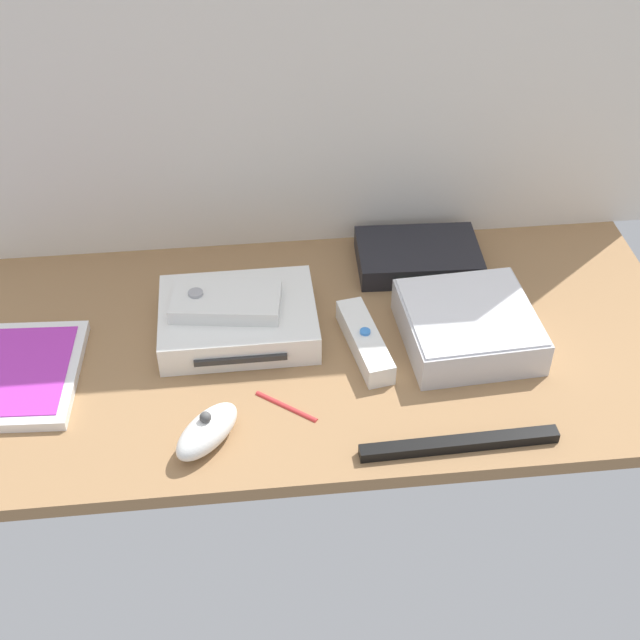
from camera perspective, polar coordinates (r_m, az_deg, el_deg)
name	(u,v)px	position (r cm, az deg, el deg)	size (l,w,h in cm)	color
ground_plane	(320,348)	(117.68, 0.00, -1.85)	(100.00, 48.00, 2.00)	#936D47
back_wall	(300,40)	(120.68, -1.30, 17.94)	(110.00, 1.20, 64.00)	silver
game_console	(238,319)	(117.85, -5.41, 0.08)	(21.11, 16.62, 4.40)	white
mini_computer	(468,325)	(117.31, 9.73, -0.35)	(17.96, 17.96, 5.30)	silver
game_case	(25,374)	(117.76, -18.86, -3.38)	(14.64, 19.73, 1.56)	white
network_router	(418,256)	(130.27, 6.47, 4.20)	(18.49, 12.93, 3.40)	black
remote_wand	(365,341)	(115.09, 2.96, -1.41)	(6.03, 15.19, 3.40)	white
remote_nunchuk	(207,431)	(103.74, -7.44, -7.27)	(9.79, 10.50, 5.10)	white
remote_classic_pad	(226,301)	(115.92, -6.20, 1.27)	(15.36, 9.90, 2.40)	white
sensor_bar	(459,444)	(104.67, 9.16, -8.04)	(24.00, 1.80, 1.40)	black
stylus_pen	(286,405)	(108.19, -2.24, -5.62)	(0.70, 0.70, 9.00)	red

